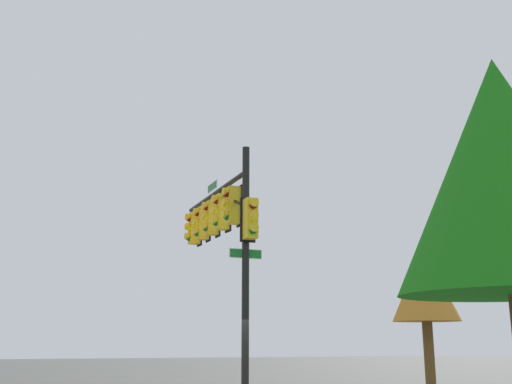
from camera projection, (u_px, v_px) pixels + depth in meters
name	position (u px, v px, depth m)	size (l,w,h in m)	color
signal_pole_assembly	(222.00, 228.00, 18.46)	(6.22, 1.17, 7.27)	black
tree_near	(425.00, 285.00, 26.19)	(2.89, 2.89, 5.98)	brown
tree_mid	(503.00, 172.00, 12.62)	(4.59, 4.59, 7.94)	brown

